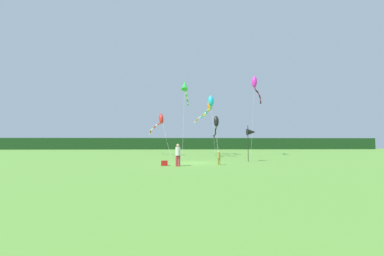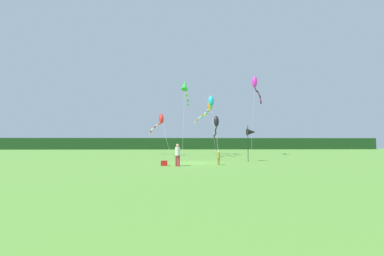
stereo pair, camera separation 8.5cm
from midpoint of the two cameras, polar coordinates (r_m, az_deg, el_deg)
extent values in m
plane|color=#5B9338|center=(22.84, 0.57, -8.31)|extent=(120.00, 120.00, 0.00)
cube|color=#193D19|center=(67.73, -1.50, -3.75)|extent=(108.00, 3.82, 3.14)
cylinder|color=#B23338|center=(19.62, -3.81, -7.82)|extent=(0.18, 0.18, 0.87)
cylinder|color=#B23338|center=(19.62, -3.22, -7.83)|extent=(0.18, 0.18, 0.87)
cylinder|color=silver|center=(19.58, -3.50, -5.55)|extent=(0.40, 0.40, 0.69)
sphere|color=tan|center=(19.56, -3.50, -4.17)|extent=(0.25, 0.25, 0.25)
cylinder|color=olive|center=(20.81, 6.12, -7.97)|extent=(0.12, 0.12, 0.57)
cylinder|color=olive|center=(20.83, 6.48, -7.97)|extent=(0.12, 0.12, 0.57)
cylinder|color=olive|center=(20.78, 6.29, -6.56)|extent=(0.26, 0.26, 0.45)
sphere|color=tan|center=(20.77, 6.29, -5.71)|extent=(0.17, 0.17, 0.17)
cube|color=red|center=(20.17, -6.71, -8.32)|extent=(0.52, 0.32, 0.42)
cylinder|color=black|center=(24.96, 13.12, -3.61)|extent=(0.06, 0.06, 3.65)
cone|color=black|center=(25.08, 13.85, -0.93)|extent=(0.90, 0.70, 0.70)
cylinder|color=#B2B2B2|center=(31.25, 5.90, -2.60)|extent=(0.16, 2.04, 4.78)
ellipsoid|color=black|center=(32.38, 5.74, 1.60)|extent=(0.74, 1.10, 1.66)
cylinder|color=black|center=(32.67, 5.75, 0.29)|extent=(0.32, 0.77, 0.40)
cylinder|color=black|center=(33.34, 5.66, -0.15)|extent=(0.23, 0.76, 0.41)
cylinder|color=black|center=(34.02, 5.56, -0.59)|extent=(0.31, 0.78, 0.42)
cylinder|color=black|center=(34.70, 5.57, -0.95)|extent=(0.31, 0.76, 0.34)
cylinder|color=black|center=(35.39, 5.59, -1.23)|extent=(0.32, 0.76, 0.34)
cylinder|color=black|center=(36.07, 5.51, -1.52)|extent=(0.24, 0.75, 0.37)
cylinder|color=black|center=(36.74, 5.24, -1.77)|extent=(0.31, 0.75, 0.30)
cylinder|color=black|center=(37.41, 5.17, -1.99)|extent=(0.40, 0.76, 0.34)
cylinder|color=black|center=(38.10, 5.26, -2.31)|extent=(0.30, 0.78, 0.43)
cylinder|color=#B2B2B2|center=(34.24, 14.20, 2.37)|extent=(1.34, 2.16, 10.69)
ellipsoid|color=#E026B2|center=(36.35, 14.59, 10.60)|extent=(1.08, 1.13, 1.79)
cylinder|color=#E026B2|center=(36.66, 14.72, 9.16)|extent=(0.64, 1.07, 0.46)
cylinder|color=black|center=(37.60, 15.08, 8.50)|extent=(0.79, 0.99, 0.38)
cylinder|color=#E026B2|center=(38.54, 15.50, 7.91)|extent=(0.72, 1.03, 0.41)
cylinder|color=black|center=(39.50, 15.77, 7.30)|extent=(0.65, 1.06, 0.44)
cylinder|color=#E026B2|center=(40.46, 15.92, 6.62)|extent=(0.59, 1.09, 0.53)
cylinder|color=black|center=(41.43, 15.99, 5.94)|extent=(0.57, 1.09, 0.50)
cylinder|color=#B2B2B2|center=(37.15, 5.33, -0.36)|extent=(1.18, 2.06, 7.86)
ellipsoid|color=orange|center=(38.48, 4.23, 5.41)|extent=(1.19, 1.37, 1.70)
cylinder|color=orange|center=(38.82, 3.81, 4.12)|extent=(0.67, 1.12, 0.56)
cylinder|color=white|center=(39.74, 3.11, 3.58)|extent=(0.49, 1.11, 0.32)
cylinder|color=orange|center=(40.71, 2.51, 3.14)|extent=(0.56, 1.13, 0.45)
cylinder|color=white|center=(41.62, 1.82, 2.56)|extent=(0.68, 1.11, 0.56)
cylinder|color=orange|center=(42.55, 1.19, 1.97)|extent=(0.52, 1.14, 0.51)
cylinder|color=white|center=(43.54, 0.70, 1.48)|extent=(0.49, 1.13, 0.43)
cylinder|color=#B2B2B2|center=(34.63, 4.98, 0.11)|extent=(0.34, 2.17, 8.15)
ellipsoid|color=#1EB7CC|center=(36.14, 4.47, 6.46)|extent=(0.98, 1.24, 1.77)
cylinder|color=#1EB7CC|center=(36.57, 4.43, 5.04)|extent=(0.28, 1.20, 0.51)
cylinder|color=yellow|center=(37.60, 3.99, 4.41)|extent=(0.60, 1.17, 0.40)
cylinder|color=#1EB7CC|center=(38.62, 3.48, 3.75)|extent=(0.25, 1.21, 0.59)
cylinder|color=yellow|center=(39.67, 3.07, 3.13)|extent=(0.48, 1.18, 0.39)
cylinder|color=#1EB7CC|center=(40.69, 2.45, 2.69)|extent=(0.59, 1.17, 0.39)
cylinder|color=#B2B2B2|center=(27.95, -2.12, 1.97)|extent=(0.32, 3.73, 9.15)
cone|color=green|center=(30.54, -1.84, 10.20)|extent=(0.92, 1.31, 1.51)
cylinder|color=green|center=(30.79, -1.80, 9.00)|extent=(0.25, 0.82, 0.30)
cylinder|color=white|center=(31.51, -1.55, 8.42)|extent=(0.44, 0.85, 0.40)
cylinder|color=green|center=(32.23, -1.38, 7.88)|extent=(0.21, 0.81, 0.28)
cylinder|color=white|center=(32.96, -1.34, 7.33)|extent=(0.30, 0.86, 0.44)
cylinder|color=green|center=(33.67, -1.17, 6.64)|extent=(0.33, 0.87, 0.46)
cylinder|color=white|center=(34.41, -1.10, 6.10)|extent=(0.20, 0.81, 0.31)
cylinder|color=green|center=(35.15, -1.07, 5.69)|extent=(0.29, 0.83, 0.33)
cylinder|color=#B2B2B2|center=(32.85, -6.35, -2.11)|extent=(1.65, 3.83, 5.40)
ellipsoid|color=red|center=(34.97, -7.44, 2.24)|extent=(1.13, 1.55, 1.82)
cylinder|color=red|center=(35.35, -7.83, 1.03)|extent=(0.73, 0.97, 0.33)
cylinder|color=white|center=(36.26, -8.44, 0.71)|extent=(0.58, 1.02, 0.34)
cylinder|color=red|center=(37.19, -8.93, 0.26)|extent=(0.64, 1.04, 0.50)
cylinder|color=white|center=(38.08, -9.53, -0.27)|extent=(0.76, 0.98, 0.47)
cylinder|color=red|center=(39.01, -9.92, -0.79)|extent=(0.38, 1.08, 0.53)
cylinder|color=white|center=(39.99, -10.05, -1.32)|extent=(0.47, 1.07, 0.50)
camera|label=1|loc=(0.04, -90.08, 0.01)|focal=22.37mm
camera|label=2|loc=(0.04, 89.92, -0.01)|focal=22.37mm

